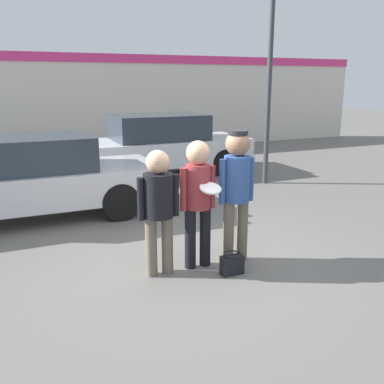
% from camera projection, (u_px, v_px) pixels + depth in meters
% --- Properties ---
extents(ground_plane, '(56.00, 56.00, 0.00)m').
position_uv_depth(ground_plane, '(189.00, 264.00, 5.92)').
color(ground_plane, '#66635E').
extents(storefront_building, '(24.00, 0.22, 3.39)m').
position_uv_depth(storefront_building, '(70.00, 103.00, 14.64)').
color(storefront_building, silver).
rests_on(storefront_building, ground).
extents(person_left, '(0.55, 0.38, 1.64)m').
position_uv_depth(person_left, '(158.00, 202.00, 5.39)').
color(person_left, '#665B4C').
rests_on(person_left, ground).
extents(person_middle_with_frisbee, '(0.50, 0.55, 1.73)m').
position_uv_depth(person_middle_with_frisbee, '(198.00, 194.00, 5.61)').
color(person_middle_with_frisbee, black).
rests_on(person_middle_with_frisbee, ground).
extents(person_right, '(0.52, 0.35, 1.84)m').
position_uv_depth(person_right, '(237.00, 183.00, 5.76)').
color(person_right, '#665B4C').
rests_on(person_right, ground).
extents(parked_car_near, '(4.62, 1.79, 1.51)m').
position_uv_depth(parked_car_near, '(30.00, 178.00, 7.77)').
color(parked_car_near, silver).
rests_on(parked_car_near, ground).
extents(parked_car_far, '(4.64, 1.91, 1.61)m').
position_uv_depth(parked_car_far, '(161.00, 144.00, 11.55)').
color(parked_car_far, silver).
rests_on(parked_car_far, ground).
extents(street_lamp, '(1.08, 0.35, 5.01)m').
position_uv_depth(street_lamp, '(278.00, 53.00, 9.97)').
color(street_lamp, '#38383D').
rests_on(street_lamp, ground).
extents(handbag, '(0.30, 0.23, 0.29)m').
position_uv_depth(handbag, '(232.00, 264.00, 5.60)').
color(handbag, black).
rests_on(handbag, ground).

